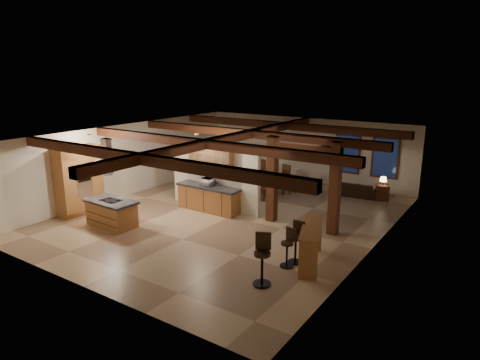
# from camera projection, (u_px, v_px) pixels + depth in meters

# --- Properties ---
(ground) EXTENTS (12.00, 12.00, 0.00)m
(ground) POSITION_uv_depth(u_px,v_px,m) (230.00, 217.00, 14.95)
(ground) COLOR tan
(ground) RESTS_ON ground
(room_walls) EXTENTS (12.00, 12.00, 12.00)m
(room_walls) POSITION_uv_depth(u_px,v_px,m) (229.00, 167.00, 14.51)
(room_walls) COLOR white
(room_walls) RESTS_ON ground
(ceiling_beams) EXTENTS (10.00, 12.00, 0.28)m
(ceiling_beams) POSITION_uv_depth(u_px,v_px,m) (229.00, 138.00, 14.26)
(ceiling_beams) COLOR #371F0D
(ceiling_beams) RESTS_ON room_walls
(timber_posts) EXTENTS (2.50, 0.30, 2.90)m
(timber_posts) POSITION_uv_depth(u_px,v_px,m) (303.00, 174.00, 13.56)
(timber_posts) COLOR #371F0D
(timber_posts) RESTS_ON ground
(partition_wall) EXTENTS (3.80, 0.18, 2.20)m
(partition_wall) POSITION_uv_depth(u_px,v_px,m) (215.00, 179.00, 15.62)
(partition_wall) COLOR white
(partition_wall) RESTS_ON ground
(pantry_cabinet) EXTENTS (0.67, 1.60, 2.40)m
(pantry_cabinet) POSITION_uv_depth(u_px,v_px,m) (79.00, 180.00, 15.07)
(pantry_cabinet) COLOR olive
(pantry_cabinet) RESTS_ON ground
(back_counter) EXTENTS (2.50, 0.66, 0.94)m
(back_counter) POSITION_uv_depth(u_px,v_px,m) (209.00, 198.00, 15.46)
(back_counter) COLOR olive
(back_counter) RESTS_ON ground
(upper_display_cabinet) EXTENTS (1.80, 0.36, 0.95)m
(upper_display_cabinet) POSITION_uv_depth(u_px,v_px,m) (211.00, 160.00, 15.28)
(upper_display_cabinet) COLOR olive
(upper_display_cabinet) RESTS_ON partition_wall
(range_hood) EXTENTS (1.10, 1.10, 1.40)m
(range_hood) POSITION_uv_depth(u_px,v_px,m) (108.00, 173.00, 13.66)
(range_hood) COLOR silver
(range_hood) RESTS_ON room_walls
(back_windows) EXTENTS (2.70, 0.07, 1.70)m
(back_windows) POSITION_uv_depth(u_px,v_px,m) (366.00, 156.00, 17.84)
(back_windows) COLOR #371F0D
(back_windows) RESTS_ON room_walls
(framed_art) EXTENTS (0.65, 0.05, 0.85)m
(framed_art) POSITION_uv_depth(u_px,v_px,m) (276.00, 142.00, 20.11)
(framed_art) COLOR #371F0D
(framed_art) RESTS_ON room_walls
(recessed_cans) EXTENTS (3.16, 2.46, 0.03)m
(recessed_cans) POSITION_uv_depth(u_px,v_px,m) (132.00, 136.00, 14.04)
(recessed_cans) COLOR silver
(recessed_cans) RESTS_ON room_walls
(kitchen_island) EXTENTS (1.81, 1.02, 0.88)m
(kitchen_island) POSITION_uv_depth(u_px,v_px,m) (112.00, 213.00, 14.00)
(kitchen_island) COLOR olive
(kitchen_island) RESTS_ON ground
(dining_table) EXTENTS (1.89, 1.51, 0.58)m
(dining_table) POSITION_uv_depth(u_px,v_px,m) (265.00, 186.00, 17.79)
(dining_table) COLOR #401B10
(dining_table) RESTS_ON ground
(sofa) EXTENTS (1.94, 0.93, 0.55)m
(sofa) POSITION_uv_depth(u_px,v_px,m) (356.00, 189.00, 17.36)
(sofa) COLOR black
(sofa) RESTS_ON ground
(microwave) EXTENTS (0.53, 0.40, 0.27)m
(microwave) POSITION_uv_depth(u_px,v_px,m) (207.00, 182.00, 15.34)
(microwave) COLOR silver
(microwave) RESTS_ON back_counter
(bar_counter) EXTENTS (1.17, 2.07, 1.06)m
(bar_counter) POSITION_uv_depth(u_px,v_px,m) (311.00, 238.00, 11.18)
(bar_counter) COLOR olive
(bar_counter) RESTS_ON ground
(side_table) EXTENTS (0.63, 0.63, 0.60)m
(side_table) POSITION_uv_depth(u_px,v_px,m) (382.00, 192.00, 16.81)
(side_table) COLOR #371F0D
(side_table) RESTS_ON ground
(table_lamp) EXTENTS (0.28, 0.28, 0.33)m
(table_lamp) POSITION_uv_depth(u_px,v_px,m) (383.00, 179.00, 16.67)
(table_lamp) COLOR black
(table_lamp) RESTS_ON side_table
(bar_stool_a) EXTENTS (0.48, 0.49, 1.26)m
(bar_stool_a) POSITION_uv_depth(u_px,v_px,m) (262.00, 259.00, 10.12)
(bar_stool_a) COLOR black
(bar_stool_a) RESTS_ON ground
(bar_stool_b) EXTENTS (0.36, 0.38, 1.03)m
(bar_stool_b) POSITION_uv_depth(u_px,v_px,m) (288.00, 247.00, 11.07)
(bar_stool_b) COLOR black
(bar_stool_b) RESTS_ON ground
(bar_stool_c) EXTENTS (0.39, 0.39, 1.13)m
(bar_stool_c) POSITION_uv_depth(u_px,v_px,m) (296.00, 242.00, 11.29)
(bar_stool_c) COLOR black
(bar_stool_c) RESTS_ON ground
(dining_chairs) EXTENTS (2.33, 2.33, 1.25)m
(dining_chairs) POSITION_uv_depth(u_px,v_px,m) (265.00, 178.00, 17.71)
(dining_chairs) COLOR #371F0D
(dining_chairs) RESTS_ON ground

